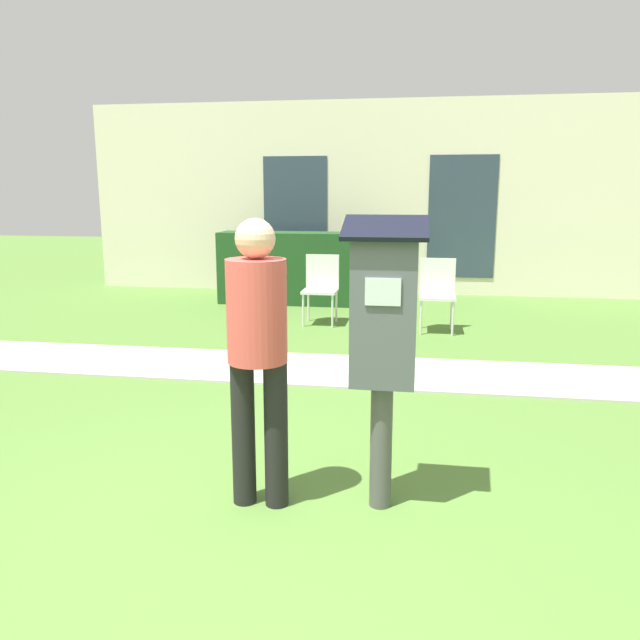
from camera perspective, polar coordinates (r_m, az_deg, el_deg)
ground_plane at (r=3.27m, az=-5.82°, el=-20.01°), size 40.00×40.00×0.00m
sidewalk at (r=6.08m, az=1.74°, el=-4.61°), size 12.00×1.10×0.02m
building_facade at (r=10.79m, az=5.30°, el=10.99°), size 10.00×0.26×3.20m
parking_meter at (r=3.29m, az=5.83°, el=-0.60°), size 0.44×0.31×1.59m
person_standing at (r=3.33m, az=-5.75°, el=-1.99°), size 0.32×0.32×1.58m
outdoor_chair_left at (r=8.21m, az=0.11°, el=3.37°), size 0.44×0.44×0.90m
outdoor_chair_middle at (r=7.89m, az=10.67°, el=2.83°), size 0.44×0.44×0.90m
hedge_row at (r=9.70m, az=-2.00°, el=4.77°), size 2.44×0.60×1.10m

